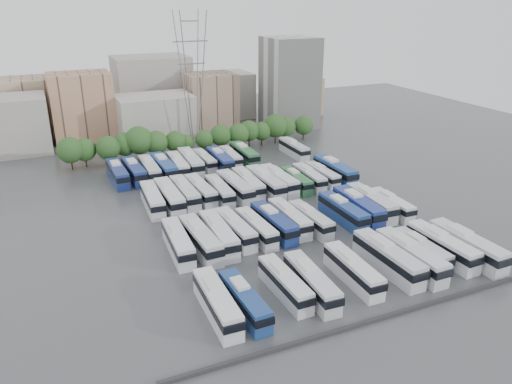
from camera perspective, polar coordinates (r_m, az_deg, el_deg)
name	(u,v)px	position (r m, az deg, el deg)	size (l,w,h in m)	color
ground	(268,218)	(89.83, 1.35, -2.95)	(220.00, 220.00, 0.00)	#424447
parapet	(381,318)	(65.33, 14.05, -13.82)	(56.00, 0.50, 0.50)	#2D2D30
tree_line	(192,138)	(125.21, -7.34, 6.19)	(66.07, 7.23, 8.50)	black
city_buildings	(141,103)	(151.16, -13.06, 9.89)	(102.00, 35.00, 20.00)	#9E998E
apartment_tower	(290,83)	(150.70, 3.85, 12.34)	(14.00, 14.00, 26.00)	silver
electricity_pylon	(192,74)	(130.54, -7.32, 13.27)	(9.00, 6.91, 33.83)	slate
bus_r0_s1	(217,302)	(63.46, -4.47, -12.45)	(3.03, 12.70, 3.97)	white
bus_r0_s2	(244,300)	(63.94, -1.34, -12.25)	(2.88, 11.72, 3.66)	navy
bus_r0_s4	(285,283)	(67.27, 3.32, -10.38)	(2.76, 11.76, 3.68)	silver
bus_r0_s5	(311,282)	(67.69, 6.35, -10.15)	(3.29, 12.60, 3.92)	silver
bus_r0_s7	(353,270)	(71.28, 11.03, -8.72)	(2.99, 12.23, 3.82)	silver
bus_r0_s9	(388,258)	(74.91, 14.85, -7.29)	(3.18, 13.67, 4.27)	silver
bus_r0_s10	(410,256)	(76.44, 17.24, -6.98)	(3.05, 13.42, 4.20)	silver
bus_r0_s11	(421,250)	(79.48, 18.37, -6.26)	(2.52, 11.10, 3.47)	silver
bus_r0_s12	(442,246)	(80.94, 20.51, -5.79)	(3.18, 13.08, 4.08)	white
bus_r0_s13	(467,246)	(82.16, 22.97, -5.67)	(3.22, 13.74, 4.30)	silver
bus_r1_s1	(178,242)	(78.01, -8.90, -5.68)	(3.39, 12.74, 3.96)	silver
bus_r1_s2	(200,239)	(78.30, -6.39, -5.36)	(3.39, 13.33, 4.15)	silver
bus_r1_s3	(219,234)	(79.57, -4.29, -4.82)	(3.22, 13.22, 4.12)	silver
bus_r1_s4	(235,228)	(81.59, -2.41, -4.19)	(3.21, 12.30, 3.83)	silver
bus_r1_s5	(256,228)	(81.93, 0.02, -4.11)	(3.05, 11.82, 3.68)	silver
bus_r1_s6	(274,222)	(83.50, 2.03, -3.49)	(3.32, 12.76, 3.97)	navy
bus_r1_s7	(289,218)	(85.47, 3.83, -2.96)	(2.66, 12.17, 3.82)	silver
bus_r1_s8	(310,219)	(85.59, 6.23, -3.08)	(2.99, 11.62, 3.62)	silver
bus_r1_s10	(343,211)	(88.96, 9.92, -2.17)	(2.91, 12.75, 3.99)	navy
bus_r1_s11	(358,207)	(91.01, 11.58, -1.64)	(3.42, 13.67, 4.26)	navy
bus_r1_s12	(371,202)	(93.52, 13.02, -1.15)	(3.32, 13.26, 4.13)	silver
bus_r1_s13	(391,204)	(94.39, 15.22, -1.36)	(2.67, 11.20, 3.50)	silver
bus_r2_s1	(152,199)	(94.75, -11.75, -0.79)	(3.37, 12.78, 3.97)	silver
bus_r2_s2	(169,196)	(95.05, -9.87, -0.50)	(2.95, 13.40, 4.20)	silver
bus_r2_s3	(185,193)	(96.65, -8.13, -0.07)	(2.83, 12.78, 4.01)	silver
bus_r2_s4	(200,190)	(97.49, -6.37, 0.18)	(3.21, 12.55, 3.91)	silver
bus_r2_s5	(220,191)	(97.11, -4.18, 0.14)	(3.00, 12.13, 3.78)	silver
bus_r2_s6	(235,187)	(98.51, -2.42, 0.60)	(3.43, 13.24, 4.12)	silver
bus_r2_s7	(248,183)	(100.37, -0.91, 0.99)	(3.26, 12.81, 3.99)	silver
bus_r2_s8	(265,182)	(100.54, 1.09, 1.11)	(3.27, 13.66, 4.26)	silver
bus_r2_s9	(279,180)	(102.26, 2.61, 1.39)	(3.40, 13.02, 4.05)	white
bus_r2_s10	(296,180)	(103.17, 4.62, 1.36)	(2.71, 11.18, 3.49)	#31723F
bus_r2_s11	(309,177)	(104.95, 6.10, 1.71)	(2.98, 11.68, 3.64)	silver
bus_r2_s12	(322,175)	(106.80, 7.57, 1.97)	(2.61, 11.24, 3.52)	silver
bus_r2_s13	(335,170)	(108.83, 8.99, 2.48)	(3.09, 13.73, 4.30)	navy
bus_r3_s0	(118,173)	(110.09, -15.54, 2.08)	(3.09, 12.85, 4.01)	navy
bus_r3_s1	(134,171)	(110.59, -13.77, 2.35)	(3.34, 12.89, 4.01)	navy
bus_r3_s2	(150,169)	(111.00, -12.06, 2.56)	(2.97, 12.71, 3.98)	silver
bus_r3_s3	(164,167)	(111.55, -10.52, 2.84)	(3.43, 13.50, 4.20)	navy
bus_r3_s4	(178,165)	(112.71, -8.89, 3.06)	(3.24, 12.53, 3.90)	white
bus_r3_s5	(191,162)	(113.79, -7.47, 3.42)	(3.47, 13.74, 4.28)	silver
bus_r3_s6	(205,160)	(115.86, -5.91, 3.63)	(2.67, 11.19, 3.49)	silver
bus_r3_s7	(220,160)	(115.14, -4.13, 3.70)	(3.05, 12.77, 3.99)	navy
bus_r3_s8	(231,157)	(117.84, -2.93, 4.02)	(2.81, 11.08, 3.45)	silver
bus_r3_s9	(244,154)	(119.03, -1.36, 4.37)	(2.93, 12.87, 4.03)	#2E6C3B
bus_r3_s13	(294,148)	(124.10, 4.36, 4.99)	(2.65, 12.06, 3.78)	silver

